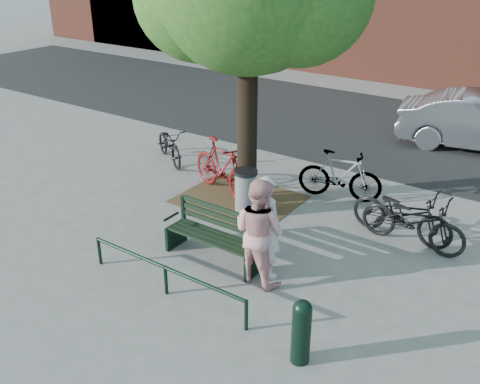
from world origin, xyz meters
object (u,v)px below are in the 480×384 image
Objects in this scene: park_bench at (216,234)px; litter_bin at (246,193)px; bollard at (301,329)px; bicycle_c at (402,213)px; person_right at (258,231)px; person_left at (266,227)px.

park_bench reaches higher than litter_bin.
park_bench is 1.84× the size of bollard.
bollard is 0.49× the size of bicycle_c.
park_bench is 3.45m from bicycle_c.
person_right is 0.93× the size of bicycle_c.
litter_bin is (-0.50, 1.64, 0.01)m from park_bench.
person_left is 0.92× the size of bicycle_c.
litter_bin is (-2.92, 3.02, -0.02)m from bollard.
bollard is at bearing -45.98° from litter_bin.
bollard is at bearing 146.62° from person_left.
litter_bin is at bearing -35.89° from person_left.
person_left is (0.95, 0.07, 0.40)m from park_bench.
bicycle_c reaches higher than bollard.
bollard is at bearing -29.77° from park_bench.
person_right is 3.03m from bicycle_c.
park_bench is 1.03m from person_left.
park_bench is at bearing 140.34° from bicycle_c.
park_bench is at bearing -3.24° from person_right.
bicycle_c is at bearing 90.89° from bollard.
litter_bin is (-1.45, 1.77, -0.41)m from person_right.
park_bench is 1.71m from litter_bin.
litter_bin is at bearing 110.59° from bicycle_c.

